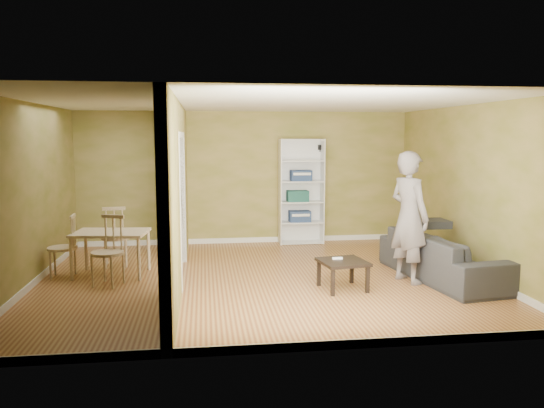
{
  "coord_description": "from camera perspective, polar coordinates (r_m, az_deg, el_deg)",
  "views": [
    {
      "loc": [
        -0.82,
        -7.68,
        2.12
      ],
      "look_at": [
        0.2,
        0.2,
        1.1
      ],
      "focal_mm": 35.0,
      "sensor_mm": 36.0,
      "label": 1
    }
  ],
  "objects": [
    {
      "name": "chair_left",
      "position": [
        8.59,
        -21.64,
        -4.25
      ],
      "size": [
        0.46,
        0.46,
        0.95
      ],
      "primitive_type": null,
      "rotation": [
        0.0,
        0.0,
        -1.52
      ],
      "color": "#D2B674",
      "rests_on": "ground"
    },
    {
      "name": "coffee_table",
      "position": [
        7.46,
        7.63,
        -6.51
      ],
      "size": [
        0.61,
        0.61,
        0.41
      ],
      "rotation": [
        0.0,
        0.0,
        0.16
      ],
      "color": "black",
      "rests_on": "ground"
    },
    {
      "name": "sofa",
      "position": [
        8.31,
        17.92,
        -4.67
      ],
      "size": [
        2.46,
        1.32,
        0.89
      ],
      "primitive_type": "imported",
      "rotation": [
        0.0,
        0.0,
        1.71
      ],
      "color": "black",
      "rests_on": "ground"
    },
    {
      "name": "chair_far",
      "position": [
        9.04,
        -16.49,
        -3.3
      ],
      "size": [
        0.51,
        0.51,
        1.01
      ],
      "primitive_type": null,
      "rotation": [
        0.0,
        0.0,
        3.26
      ],
      "color": "tan",
      "rests_on": "ground"
    },
    {
      "name": "partition",
      "position": [
        7.74,
        -10.15,
        1.11
      ],
      "size": [
        0.22,
        5.5,
        2.6
      ],
      "primitive_type": null,
      "color": "tan",
      "rests_on": "ground"
    },
    {
      "name": "person",
      "position": [
        7.9,
        14.57,
        -0.19
      ],
      "size": [
        0.99,
        0.89,
        2.24
      ],
      "primitive_type": "imported",
      "rotation": [
        0.0,
        0.0,
        1.94
      ],
      "color": "slate",
      "rests_on": "ground"
    },
    {
      "name": "wall_speaker",
      "position": [
        10.63,
        5.26,
        6.09
      ],
      "size": [
        0.1,
        0.1,
        0.1
      ],
      "primitive_type": "cube",
      "color": "black",
      "rests_on": "room_shell"
    },
    {
      "name": "dining_table",
      "position": [
        8.45,
        -16.96,
        -3.37
      ],
      "size": [
        1.08,
        0.72,
        0.68
      ],
      "rotation": [
        0.0,
        0.0,
        -0.12
      ],
      "color": "beige",
      "rests_on": "ground"
    },
    {
      "name": "game_controller",
      "position": [
        7.52,
        7.04,
        -5.8
      ],
      "size": [
        0.14,
        0.04,
        0.03
      ],
      "primitive_type": "cube",
      "color": "white",
      "rests_on": "coffee_table"
    },
    {
      "name": "chair_near",
      "position": [
        7.91,
        -17.3,
        -4.84
      ],
      "size": [
        0.6,
        0.6,
        1.0
      ],
      "primitive_type": null,
      "rotation": [
        0.0,
        0.0,
        -0.39
      ],
      "color": "tan",
      "rests_on": "ground"
    },
    {
      "name": "room_shell",
      "position": [
        7.77,
        -1.27,
        1.25
      ],
      "size": [
        6.5,
        6.5,
        6.5
      ],
      "color": "#AD8048",
      "rests_on": "ground"
    },
    {
      "name": "paper_box_teal",
      "position": [
        10.47,
        2.77,
        0.87
      ],
      "size": [
        0.41,
        0.27,
        0.21
      ],
      "primitive_type": "cube",
      "color": "#1A6857",
      "rests_on": "bookshelf"
    },
    {
      "name": "bookshelf",
      "position": [
        10.52,
        3.11,
        1.38
      ],
      "size": [
        0.87,
        0.38,
        2.07
      ],
      "color": "white",
      "rests_on": "ground"
    },
    {
      "name": "paper_box_navy_b",
      "position": [
        10.44,
        3.13,
        3.08
      ],
      "size": [
        0.41,
        0.27,
        0.21
      ],
      "primitive_type": "cube",
      "color": "navy",
      "rests_on": "bookshelf"
    },
    {
      "name": "paper_box_navy_a",
      "position": [
        10.53,
        2.99,
        -1.32
      ],
      "size": [
        0.42,
        0.27,
        0.21
      ],
      "primitive_type": "cube",
      "color": "navy",
      "rests_on": "bookshelf"
    }
  ]
}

